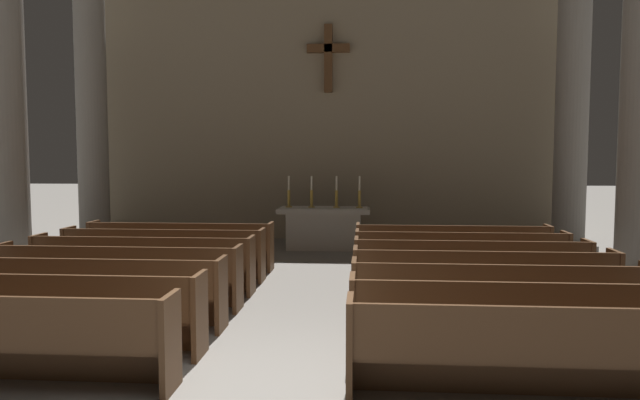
{
  "coord_description": "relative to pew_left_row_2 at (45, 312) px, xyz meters",
  "views": [
    {
      "loc": [
        0.98,
        -5.33,
        2.25
      ],
      "look_at": [
        0.0,
        7.43,
        1.28
      ],
      "focal_mm": 32.9,
      "sensor_mm": 36.0,
      "label": 1
    }
  ],
  "objects": [
    {
      "name": "ground_plane",
      "position": [
        2.64,
        -0.95,
        -0.48
      ],
      "size": [
        80.0,
        80.0,
        0.0
      ],
      "primitive_type": "plane",
      "color": "gray"
    },
    {
      "name": "pew_left_row_2",
      "position": [
        0.0,
        0.0,
        0.0
      ],
      "size": [
        3.64,
        0.5,
        0.95
      ],
      "color": "brown",
      "rests_on": "ground"
    },
    {
      "name": "pew_left_row_3",
      "position": [
        0.0,
        0.99,
        0.0
      ],
      "size": [
        3.64,
        0.5,
        0.95
      ],
      "color": "brown",
      "rests_on": "ground"
    },
    {
      "name": "pew_left_row_4",
      "position": [
        0.0,
        1.97,
        0.0
      ],
      "size": [
        3.64,
        0.5,
        0.95
      ],
      "color": "brown",
      "rests_on": "ground"
    },
    {
      "name": "pew_left_row_5",
      "position": [
        0.0,
        2.96,
        0.0
      ],
      "size": [
        3.64,
        0.5,
        0.95
      ],
      "color": "brown",
      "rests_on": "ground"
    },
    {
      "name": "pew_left_row_6",
      "position": [
        0.0,
        3.95,
        0.0
      ],
      "size": [
        3.64,
        0.5,
        0.95
      ],
      "color": "brown",
      "rests_on": "ground"
    },
    {
      "name": "pew_left_row_7",
      "position": [
        0.0,
        4.94,
        0.0
      ],
      "size": [
        3.64,
        0.5,
        0.95
      ],
      "color": "brown",
      "rests_on": "ground"
    },
    {
      "name": "pew_right_row_1",
      "position": [
        5.28,
        -0.99,
        0.0
      ],
      "size": [
        3.64,
        0.5,
        0.95
      ],
      "color": "brown",
      "rests_on": "ground"
    },
    {
      "name": "pew_right_row_2",
      "position": [
        5.28,
        0.0,
        0.0
      ],
      "size": [
        3.64,
        0.5,
        0.95
      ],
      "color": "brown",
      "rests_on": "ground"
    },
    {
      "name": "pew_right_row_3",
      "position": [
        5.28,
        0.99,
        0.0
      ],
      "size": [
        3.64,
        0.5,
        0.95
      ],
      "color": "brown",
      "rests_on": "ground"
    },
    {
      "name": "pew_right_row_4",
      "position": [
        5.28,
        1.97,
        0.0
      ],
      "size": [
        3.64,
        0.5,
        0.95
      ],
      "color": "brown",
      "rests_on": "ground"
    },
    {
      "name": "pew_right_row_5",
      "position": [
        5.28,
        2.96,
        0.0
      ],
      "size": [
        3.64,
        0.5,
        0.95
      ],
      "color": "brown",
      "rests_on": "ground"
    },
    {
      "name": "pew_right_row_6",
      "position": [
        5.28,
        3.95,
        0.0
      ],
      "size": [
        3.64,
        0.5,
        0.95
      ],
      "color": "brown",
      "rests_on": "ground"
    },
    {
      "name": "pew_right_row_7",
      "position": [
        5.28,
        4.94,
        0.0
      ],
      "size": [
        3.64,
        0.5,
        0.95
      ],
      "color": "brown",
      "rests_on": "ground"
    },
    {
      "name": "column_left_second",
      "position": [
        -3.12,
        4.31,
        3.23
      ],
      "size": [
        1.11,
        1.11,
        7.59
      ],
      "color": "gray",
      "rests_on": "ground"
    },
    {
      "name": "column_left_third",
      "position": [
        -3.12,
        7.81,
        3.23
      ],
      "size": [
        1.11,
        1.11,
        7.59
      ],
      "color": "gray",
      "rests_on": "ground"
    },
    {
      "name": "column_right_third",
      "position": [
        8.4,
        7.81,
        3.23
      ],
      "size": [
        1.11,
        1.11,
        7.59
      ],
      "color": "gray",
      "rests_on": "ground"
    },
    {
      "name": "altar",
      "position": [
        2.64,
        7.71,
        0.06
      ],
      "size": [
        2.2,
        0.9,
        1.01
      ],
      "color": "#A8A399",
      "rests_on": "ground"
    },
    {
      "name": "candlestick_outer_left",
      "position": [
        1.79,
        7.71,
        0.78
      ],
      "size": [
        0.16,
        0.16,
        0.76
      ],
      "color": "#B79338",
      "rests_on": "altar"
    },
    {
      "name": "candlestick_inner_left",
      "position": [
        2.34,
        7.71,
        0.78
      ],
      "size": [
        0.16,
        0.16,
        0.76
      ],
      "color": "#B79338",
      "rests_on": "altar"
    },
    {
      "name": "candlestick_inner_right",
      "position": [
        2.94,
        7.71,
        0.78
      ],
      "size": [
        0.16,
        0.16,
        0.76
      ],
      "color": "#B79338",
      "rests_on": "altar"
    },
    {
      "name": "candlestick_outer_right",
      "position": [
        3.49,
        7.71,
        0.78
      ],
      "size": [
        0.16,
        0.16,
        0.76
      ],
      "color": "#B79338",
      "rests_on": "altar"
    },
    {
      "name": "apse_with_cross",
      "position": [
        2.64,
        9.56,
        3.89
      ],
      "size": [
        12.7,
        0.46,
        8.73
      ],
      "color": "gray",
      "rests_on": "ground"
    }
  ]
}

